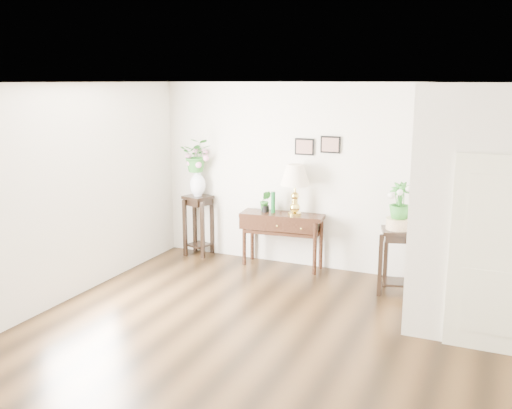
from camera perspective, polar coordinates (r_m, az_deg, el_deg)
The scene contains 20 objects.
floor at distance 6.40m, azimuth 2.07°, elevation -13.84°, with size 6.00×5.50×0.02m, color #432C16.
ceiling at distance 5.75m, azimuth 2.29°, elevation 12.09°, with size 6.00×5.50×0.02m, color white.
wall_back at distance 8.49m, azimuth 9.02°, elevation 2.51°, with size 6.00×0.02×2.80m, color silver.
wall_front at distance 3.63m, azimuth -14.29°, elevation -11.11°, with size 6.00×0.02×2.80m, color silver.
wall_left at distance 7.53m, azimuth -19.59°, elevation 0.71°, with size 0.02×5.50×2.80m, color silver.
partition at distance 7.27m, azimuth 23.19°, elevation 0.02°, with size 1.80×1.95×2.80m, color silver.
door at distance 6.38m, azimuth 22.77°, elevation -4.80°, with size 0.90×0.05×2.10m, color silver.
art_print_left at distance 8.59m, azimuth 4.87°, elevation 5.77°, with size 0.30×0.02×0.25m, color black.
art_print_right at distance 8.47m, azimuth 7.45°, elevation 5.96°, with size 0.30×0.02×0.25m, color black.
wall_ornament at distance 7.35m, azimuth 16.28°, elevation 5.80°, with size 0.51×0.51×0.07m, color #A47333.
console_table at distance 8.77m, azimuth 2.64°, elevation -3.59°, with size 1.27×0.42×0.84m, color black.
table_lamp at distance 8.52m, azimuth 3.92°, elevation 1.27°, with size 0.44×0.44×0.77m, color #E4C758.
green_vase at distance 8.68m, azimuth 1.72°, elevation 0.28°, with size 0.07×0.07×0.32m, color #104F21.
potted_plant at distance 8.73m, azimuth 0.94°, elevation 0.26°, with size 0.17×0.14×0.31m, color #2D7B2A.
plant_stand_a at distance 9.40m, azimuth -5.77°, elevation -2.08°, with size 0.39×0.39×0.99m, color black.
porcelain_vase at distance 9.25m, azimuth -5.86°, elevation 2.25°, with size 0.25×0.25×0.44m, color white, non-canonical shape.
lily_arrangement at distance 9.18m, azimuth -5.92°, elevation 4.99°, with size 0.49×0.42×0.54m, color #2D7B2A.
plant_stand_b at distance 7.90m, azimuth 13.89°, elevation -5.55°, with size 0.42×0.42×0.90m, color black.
ceramic_bowl at distance 7.76m, azimuth 14.09°, elevation -1.84°, with size 0.34×0.34×0.15m, color beige.
narcissus at distance 7.69m, azimuth 14.20°, elevation 0.28°, with size 0.28×0.28×0.50m, color #2D7B2A.
Camera 1 is at (2.10, -5.35, 2.82)m, focal length 40.00 mm.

